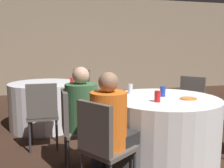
{
  "coord_description": "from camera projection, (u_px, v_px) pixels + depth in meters",
  "views": [
    {
      "loc": [
        -1.45,
        -2.7,
        1.36
      ],
      "look_at": [
        -0.6,
        0.52,
        0.86
      ],
      "focal_mm": 40.0,
      "sensor_mm": 36.0,
      "label": 1
    }
  ],
  "objects": [
    {
      "name": "soda_can_red",
      "position": [
        157.0,
        96.0,
        2.72
      ],
      "size": [
        0.07,
        0.07,
        0.12
      ],
      "color": "red",
      "rests_on": "table_near"
    },
    {
      "name": "chair_far_northeast",
      "position": [
        79.0,
        87.0,
        5.06
      ],
      "size": [
        0.57,
        0.57,
        0.9
      ],
      "rotation": [
        0.0,
        0.0,
        -3.9
      ],
      "color": "#59514C",
      "rests_on": "ground_plane"
    },
    {
      "name": "chair_near_west",
      "position": [
        73.0,
        123.0,
        2.71
      ],
      "size": [
        0.41,
        0.4,
        0.9
      ],
      "rotation": [
        0.0,
        0.0,
        -1.57
      ],
      "color": "#59514C",
      "rests_on": "ground_plane"
    },
    {
      "name": "cup_far",
      "position": [
        72.0,
        81.0,
        4.1
      ],
      "size": [
        0.07,
        0.07,
        0.09
      ],
      "color": "red",
      "rests_on": "table_far"
    },
    {
      "name": "table_far",
      "position": [
        45.0,
        105.0,
        4.23
      ],
      "size": [
        1.15,
        1.15,
        0.76
      ],
      "color": "silver",
      "rests_on": "ground_plane"
    },
    {
      "name": "chair_near_northeast",
      "position": [
        190.0,
        100.0,
        3.86
      ],
      "size": [
        0.56,
        0.56,
        0.9
      ],
      "rotation": [
        0.0,
        0.0,
        -3.99
      ],
      "color": "#59514C",
      "rests_on": "ground_plane"
    },
    {
      "name": "table_near",
      "position": [
        163.0,
        129.0,
        3.0
      ],
      "size": [
        1.32,
        1.32,
        0.76
      ],
      "color": "white",
      "rests_on": "ground_plane"
    },
    {
      "name": "ground_plane",
      "position": [
        168.0,
        155.0,
        3.15
      ],
      "size": [
        16.0,
        16.0,
        0.0
      ],
      "primitive_type": "plane",
      "color": "#382319"
    },
    {
      "name": "chair_near_southwest",
      "position": [
        102.0,
        141.0,
        2.18
      ],
      "size": [
        0.56,
        0.56,
        0.9
      ],
      "rotation": [
        0.0,
        0.0,
        -0.98
      ],
      "color": "#59514C",
      "rests_on": "ground_plane"
    },
    {
      "name": "soda_can_silver",
      "position": [
        130.0,
        89.0,
        3.21
      ],
      "size": [
        0.07,
        0.07,
        0.12
      ],
      "color": "silver",
      "rests_on": "table_near"
    },
    {
      "name": "soda_can_blue",
      "position": [
        163.0,
        91.0,
        3.02
      ],
      "size": [
        0.07,
        0.07,
        0.12
      ],
      "color": "#1E38A5",
      "rests_on": "table_near"
    },
    {
      "name": "pizza_plate_near",
      "position": [
        188.0,
        99.0,
        2.85
      ],
      "size": [
        0.23,
        0.23,
        0.02
      ],
      "color": "white",
      "rests_on": "table_near"
    },
    {
      "name": "chair_far_south",
      "position": [
        43.0,
        110.0,
        3.25
      ],
      "size": [
        0.41,
        0.41,
        0.9
      ],
      "rotation": [
        0.0,
        0.0,
        -0.02
      ],
      "color": "#59514C",
      "rests_on": "ground_plane"
    },
    {
      "name": "person_orange_shirt",
      "position": [
        114.0,
        132.0,
        2.3
      ],
      "size": [
        0.48,
        0.45,
        1.14
      ],
      "rotation": [
        0.0,
        0.0,
        -0.98
      ],
      "color": "#282828",
      "rests_on": "ground_plane"
    },
    {
      "name": "wall_back",
      "position": [
        95.0,
        45.0,
        7.5
      ],
      "size": [
        16.0,
        0.06,
        2.8
      ],
      "color": "gray",
      "rests_on": "ground_plane"
    },
    {
      "name": "person_green_jacket",
      "position": [
        88.0,
        117.0,
        2.74
      ],
      "size": [
        0.52,
        0.35,
        1.15
      ],
      "rotation": [
        0.0,
        0.0,
        -1.57
      ],
      "color": "#33384C",
      "rests_on": "ground_plane"
    }
  ]
}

